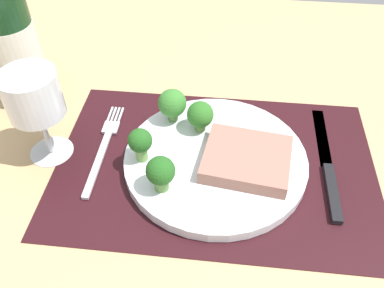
# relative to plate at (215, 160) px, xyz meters

# --- Properties ---
(ground_plane) EXTENTS (1.40, 1.10, 0.03)m
(ground_plane) POSITION_rel_plate_xyz_m (0.00, 0.00, -0.03)
(ground_plane) COLOR tan
(placemat) EXTENTS (0.47, 0.31, 0.00)m
(placemat) POSITION_rel_plate_xyz_m (0.00, 0.00, -0.01)
(placemat) COLOR black
(placemat) RESTS_ON ground_plane
(plate) EXTENTS (0.27, 0.27, 0.02)m
(plate) POSITION_rel_plate_xyz_m (0.00, 0.00, 0.00)
(plate) COLOR silver
(plate) RESTS_ON placemat
(steak) EXTENTS (0.13, 0.12, 0.02)m
(steak) POSITION_rel_plate_xyz_m (0.04, -0.01, 0.02)
(steak) COLOR #9E6B5B
(steak) RESTS_ON plate
(broccoli_near_steak) EXTENTS (0.04, 0.04, 0.05)m
(broccoli_near_steak) POSITION_rel_plate_xyz_m (-0.07, -0.07, 0.04)
(broccoli_near_steak) COLOR #5B8942
(broccoli_near_steak) RESTS_ON plate
(broccoli_back_left) EXTENTS (0.04, 0.04, 0.05)m
(broccoli_back_left) POSITION_rel_plate_xyz_m (-0.07, 0.07, 0.04)
(broccoli_back_left) COLOR #5B8942
(broccoli_back_left) RESTS_ON plate
(broccoli_near_fork) EXTENTS (0.03, 0.03, 0.05)m
(broccoli_near_fork) POSITION_rel_plate_xyz_m (-0.10, -0.02, 0.04)
(broccoli_near_fork) COLOR #6B994C
(broccoli_near_fork) RESTS_ON plate
(broccoli_center) EXTENTS (0.04, 0.04, 0.05)m
(broccoli_center) POSITION_rel_plate_xyz_m (-0.03, 0.06, 0.04)
(broccoli_center) COLOR #5B8942
(broccoli_center) RESTS_ON plate
(fork) EXTENTS (0.02, 0.19, 0.01)m
(fork) POSITION_rel_plate_xyz_m (-0.17, 0.01, -0.01)
(fork) COLOR silver
(fork) RESTS_ON placemat
(knife) EXTENTS (0.02, 0.23, 0.01)m
(knife) POSITION_rel_plate_xyz_m (0.16, 0.01, -0.00)
(knife) COLOR black
(knife) RESTS_ON placemat
(wine_bottle) EXTENTS (0.08, 0.08, 0.33)m
(wine_bottle) POSITION_rel_plate_xyz_m (-0.33, 0.13, 0.11)
(wine_bottle) COLOR #143819
(wine_bottle) RESTS_ON ground_plane
(wine_glass) EXTENTS (0.08, 0.08, 0.14)m
(wine_glass) POSITION_rel_plate_xyz_m (-0.25, 0.00, 0.09)
(wine_glass) COLOR silver
(wine_glass) RESTS_ON ground_plane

